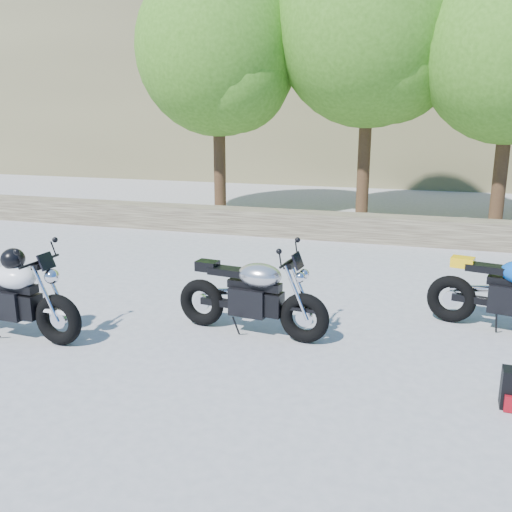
# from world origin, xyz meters

# --- Properties ---
(ground) EXTENTS (90.00, 90.00, 0.00)m
(ground) POSITION_xyz_m (0.00, 0.00, 0.00)
(ground) COLOR gray
(ground) RESTS_ON ground
(stone_wall) EXTENTS (22.00, 0.55, 0.50)m
(stone_wall) POSITION_xyz_m (0.00, 5.50, 0.25)
(stone_wall) COLOR #4C4032
(stone_wall) RESTS_ON ground
(hillside) EXTENTS (80.00, 30.00, 15.00)m
(hillside) POSITION_xyz_m (3.00, 28.00, 7.50)
(hillside) COLOR brown
(hillside) RESTS_ON ground
(tree_decid_left) EXTENTS (3.67, 3.67, 5.62)m
(tree_decid_left) POSITION_xyz_m (-2.39, 7.14, 3.63)
(tree_decid_left) COLOR #382314
(tree_decid_left) RESTS_ON ground
(tree_decid_mid) EXTENTS (4.08, 4.08, 6.24)m
(tree_decid_mid) POSITION_xyz_m (0.91, 7.54, 4.04)
(tree_decid_mid) COLOR #382314
(tree_decid_mid) RESTS_ON ground
(silver_bike) EXTENTS (1.85, 0.59, 0.93)m
(silver_bike) POSITION_xyz_m (0.34, 0.36, 0.45)
(silver_bike) COLOR black
(silver_bike) RESTS_ON ground
(white_bike) EXTENTS (1.88, 0.60, 1.04)m
(white_bike) POSITION_xyz_m (-2.24, -0.48, 0.51)
(white_bike) COLOR black
(white_bike) RESTS_ON ground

